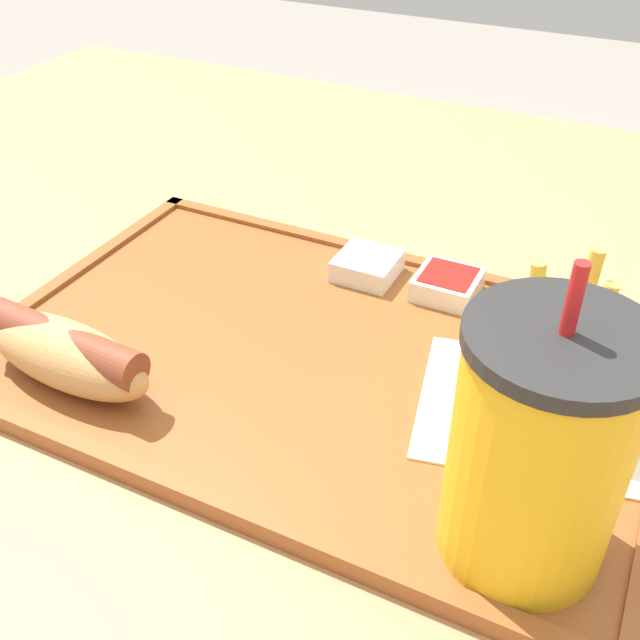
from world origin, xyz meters
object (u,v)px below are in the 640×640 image
(sauce_cup_mayo, at_px, (367,265))
(hot_dog_far, at_px, (65,352))
(sauce_cup_ketchup, at_px, (447,284))
(soda_cup, at_px, (539,448))
(fries_carton, at_px, (559,369))

(sauce_cup_mayo, bearing_deg, hot_dog_far, 59.68)
(hot_dog_far, distance_m, sauce_cup_ketchup, 0.29)
(sauce_cup_ketchup, bearing_deg, soda_cup, 117.51)
(hot_dog_far, height_order, sauce_cup_ketchup, hot_dog_far)
(soda_cup, height_order, sauce_cup_mayo, soda_cup)
(soda_cup, xyz_separation_m, sauce_cup_ketchup, (0.11, -0.21, -0.06))
(hot_dog_far, relative_size, sauce_cup_ketchup, 2.90)
(sauce_cup_mayo, bearing_deg, fries_carton, 150.28)
(hot_dog_far, bearing_deg, sauce_cup_mayo, -120.32)
(fries_carton, bearing_deg, soda_cup, 93.78)
(hot_dog_far, distance_m, sauce_cup_mayo, 0.25)
(sauce_cup_ketchup, bearing_deg, hot_dog_far, 48.17)
(fries_carton, xyz_separation_m, sauce_cup_mayo, (0.17, -0.10, -0.02))
(sauce_cup_mayo, distance_m, sauce_cup_ketchup, 0.07)
(sauce_cup_mayo, height_order, sauce_cup_ketchup, same)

